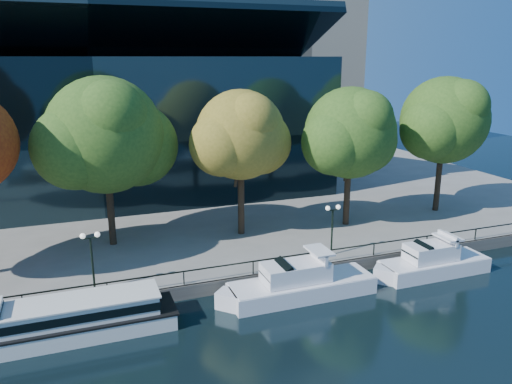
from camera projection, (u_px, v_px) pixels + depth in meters
name	position (u px, v px, depth m)	size (l,w,h in m)	color
ground	(196.00, 320.00, 31.23)	(160.00, 160.00, 0.00)	black
promenade	(129.00, 181.00, 64.05)	(90.00, 67.08, 1.00)	slate
railing	(184.00, 272.00, 33.67)	(88.20, 0.08, 0.99)	black
convention_building	(93.00, 125.00, 56.46)	(50.00, 24.57, 21.43)	black
tour_boat	(56.00, 320.00, 28.96)	(14.36, 3.20, 2.72)	silver
cruiser_near	(296.00, 283.00, 34.02)	(11.26, 2.90, 3.26)	white
cruiser_far	(430.00, 262.00, 37.59)	(9.55, 2.65, 3.12)	white
tree_2	(108.00, 138.00, 38.96)	(11.47, 9.40, 13.64)	black
tree_3	(243.00, 137.00, 41.55)	(9.42, 7.72, 12.46)	black
tree_4	(352.00, 135.00, 44.03)	(10.12, 8.30, 12.53)	black
tree_5	(446.00, 122.00, 48.12)	(10.46, 8.58, 13.24)	black
lamp_1	(91.00, 248.00, 32.35)	(1.26, 0.36, 4.03)	black
lamp_2	(333.00, 218.00, 38.25)	(1.26, 0.36, 4.03)	black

